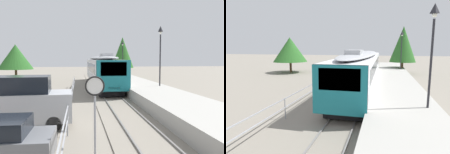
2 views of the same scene
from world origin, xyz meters
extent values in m
plane|color=gray|center=(-3.00, 22.00, 0.00)|extent=(160.00, 160.00, 0.00)
cube|color=gray|center=(0.00, 22.00, 0.03)|extent=(3.20, 60.00, 0.06)
cube|color=slate|center=(-0.72, 22.00, 0.10)|extent=(0.08, 60.00, 0.08)
cube|color=slate|center=(0.72, 22.00, 0.10)|extent=(0.08, 60.00, 0.08)
cube|color=silver|center=(0.00, 30.37, 1.96)|extent=(2.80, 19.85, 2.55)
cube|color=#19757F|center=(0.00, 20.55, 1.96)|extent=(2.80, 0.24, 2.55)
cube|color=black|center=(0.00, 20.47, 2.53)|extent=(2.13, 0.08, 1.12)
cube|color=black|center=(0.00, 30.37, 2.37)|extent=(2.82, 16.67, 0.92)
ellipsoid|color=#A8AAAF|center=(0.00, 30.37, 3.42)|extent=(2.69, 19.05, 0.44)
cube|color=#A8AAAF|center=(0.00, 25.41, 3.70)|extent=(1.10, 2.20, 0.36)
cube|color=#EAE5C6|center=(0.00, 20.48, 0.97)|extent=(1.00, 0.10, 0.20)
cube|color=black|center=(0.00, 22.85, 0.42)|extent=(2.24, 3.20, 0.55)
cube|color=black|center=(0.00, 37.90, 0.42)|extent=(2.24, 3.20, 0.55)
cube|color=#A8A59E|center=(3.25, 22.00, 0.45)|extent=(3.90, 60.00, 0.90)
cylinder|color=#232328|center=(4.48, 22.13, 3.20)|extent=(0.12, 0.12, 4.60)
pyramid|color=#232328|center=(4.48, 22.13, 6.00)|extent=(0.34, 0.34, 0.50)
sphere|color=silver|center=(4.48, 22.13, 5.68)|extent=(0.24, 0.24, 0.24)
cylinder|color=#232328|center=(4.48, 40.02, 3.20)|extent=(0.12, 0.12, 4.60)
pyramid|color=#232328|center=(4.48, 40.02, 6.00)|extent=(0.34, 0.34, 0.50)
sphere|color=silver|center=(4.48, 40.02, 5.68)|extent=(0.24, 0.24, 0.24)
cylinder|color=#9EA0A5|center=(-3.30, 21.00, 0.62)|extent=(0.06, 0.06, 1.25)
cylinder|color=#9EA0A5|center=(-3.30, 30.00, 0.62)|extent=(0.06, 0.06, 1.25)
cylinder|color=brown|center=(4.88, 42.31, 0.90)|extent=(0.36, 0.36, 1.80)
cone|color=#286023|center=(4.88, 42.31, 4.46)|extent=(3.89, 3.89, 5.33)
cylinder|color=brown|center=(-12.37, 39.58, 0.87)|extent=(0.36, 0.36, 1.74)
cone|color=#286023|center=(-12.37, 39.58, 3.65)|extent=(5.29, 5.29, 3.83)
camera|label=1|loc=(-2.81, 2.03, 3.32)|focal=37.26mm
camera|label=2|loc=(2.09, 11.37, 4.13)|focal=30.94mm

